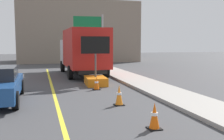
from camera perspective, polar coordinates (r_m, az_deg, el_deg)
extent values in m
cube|color=orange|center=(14.30, -3.67, -2.45)|extent=(1.19, 1.85, 0.45)
cylinder|color=#4C4C4C|center=(14.20, -3.70, 1.05)|extent=(0.10, 0.10, 1.30)
cube|color=black|center=(14.15, -3.73, 5.59)|extent=(1.60, 0.16, 0.95)
sphere|color=yellow|center=(14.30, -1.57, 5.61)|extent=(0.09, 0.09, 0.09)
sphere|color=yellow|center=(14.24, -2.76, 5.60)|extent=(0.09, 0.09, 0.09)
sphere|color=yellow|center=(14.19, -3.96, 5.59)|extent=(0.09, 0.09, 0.09)
sphere|color=yellow|center=(14.15, -5.17, 5.58)|extent=(0.09, 0.09, 0.09)
sphere|color=yellow|center=(14.12, -5.86, 6.30)|extent=(0.09, 0.09, 0.09)
sphere|color=yellow|center=(14.13, -5.85, 4.84)|extent=(0.09, 0.09, 0.09)
cube|color=black|center=(18.92, -6.61, 0.65)|extent=(1.89, 7.39, 0.25)
cube|color=silver|center=(21.46, -7.92, 4.14)|extent=(2.53, 2.11, 1.90)
cube|color=red|center=(17.74, -6.01, 4.87)|extent=(2.59, 5.05, 2.57)
cylinder|color=black|center=(21.24, -10.99, 0.82)|extent=(0.30, 0.91, 0.90)
cylinder|color=black|center=(21.61, -4.69, 1.00)|extent=(0.30, 0.91, 0.90)
cylinder|color=black|center=(16.59, -9.29, -0.57)|extent=(0.30, 0.91, 0.90)
cylinder|color=black|center=(17.06, -1.33, -0.31)|extent=(0.30, 0.91, 0.90)
cylinder|color=black|center=(9.59, -20.76, -6.37)|extent=(0.22, 0.66, 0.66)
cylinder|color=black|center=(12.44, -19.60, -3.56)|extent=(0.22, 0.66, 0.66)
cylinder|color=gray|center=(24.22, -2.15, 6.40)|extent=(0.18, 0.18, 5.00)
cube|color=#0F6033|center=(24.08, -5.50, 10.31)|extent=(2.60, 0.22, 1.30)
cube|color=white|center=(24.11, -5.51, 10.31)|extent=(1.82, 0.12, 0.18)
cube|color=gray|center=(34.10, -7.73, 8.29)|extent=(14.64, 8.01, 7.46)
cube|color=black|center=(7.20, 9.41, -12.74)|extent=(0.36, 0.36, 0.03)
cone|color=#EA5B0C|center=(7.09, 9.46, -9.92)|extent=(0.28, 0.28, 0.70)
cylinder|color=white|center=(7.08, 9.46, -9.65)|extent=(0.19, 0.19, 0.08)
cube|color=black|center=(9.69, 1.59, -7.76)|extent=(0.36, 0.36, 0.03)
cone|color=orange|center=(9.61, 1.60, -5.52)|extent=(0.28, 0.28, 0.74)
cylinder|color=white|center=(9.60, 1.60, -5.30)|extent=(0.19, 0.19, 0.08)
cube|color=black|center=(12.86, -3.47, -4.34)|extent=(0.36, 0.36, 0.03)
cone|color=#EA5B0C|center=(12.81, -3.48, -2.87)|extent=(0.28, 0.28, 0.64)
cylinder|color=white|center=(12.80, -3.48, -2.73)|extent=(0.19, 0.19, 0.08)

